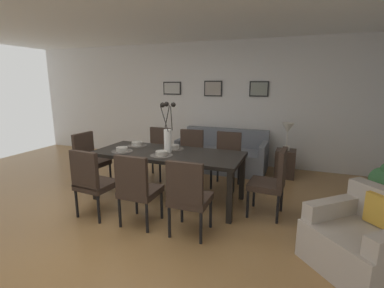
{
  "coord_description": "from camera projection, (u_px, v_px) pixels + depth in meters",
  "views": [
    {
      "loc": [
        1.97,
        -2.68,
        1.75
      ],
      "look_at": [
        0.45,
        1.28,
        0.81
      ],
      "focal_mm": 26.04,
      "sensor_mm": 36.0,
      "label": 1
    }
  ],
  "objects": [
    {
      "name": "dining_chair_far_right",
      "position": [
        190.0,
        153.0,
        4.97
      ],
      "size": [
        0.47,
        0.47,
        0.92
      ],
      "color": "#33261E",
      "rests_on": "ground"
    },
    {
      "name": "potted_plant",
      "position": [
        383.0,
        182.0,
        3.93
      ],
      "size": [
        0.36,
        0.36,
        0.67
      ],
      "color": "silver",
      "rests_on": "ground"
    },
    {
      "name": "framed_picture_center",
      "position": [
        213.0,
        89.0,
        5.99
      ],
      "size": [
        0.4,
        0.03,
        0.33
      ],
      "color": "black"
    },
    {
      "name": "placemat_far_right",
      "position": [
        174.0,
        149.0,
        4.3
      ],
      "size": [
        0.32,
        0.32,
        0.01
      ],
      "primitive_type": "cylinder",
      "color": "#4C4742",
      "rests_on": "dining_table"
    },
    {
      "name": "ceiling_panel",
      "position": [
        131.0,
        6.0,
        3.3
      ],
      "size": [
        9.0,
        7.2,
        0.08
      ],
      "primitive_type": "cube",
      "color": "white"
    },
    {
      "name": "framed_picture_right",
      "position": [
        259.0,
        89.0,
        5.65
      ],
      "size": [
        0.38,
        0.03,
        0.31
      ],
      "color": "black"
    },
    {
      "name": "bowl_near_left",
      "position": [
        122.0,
        149.0,
        4.15
      ],
      "size": [
        0.17,
        0.17,
        0.07
      ],
      "color": "#B2ADA3",
      "rests_on": "dining_table"
    },
    {
      "name": "back_wall_panel",
      "position": [
        205.0,
        103.0,
        6.19
      ],
      "size": [
        9.0,
        0.1,
        2.6
      ],
      "primitive_type": "cube",
      "color": "silver",
      "rests_on": "ground"
    },
    {
      "name": "dining_chair_head_west",
      "position": [
        89.0,
        157.0,
        4.71
      ],
      "size": [
        0.47,
        0.47,
        0.92
      ],
      "color": "#33261E",
      "rests_on": "ground"
    },
    {
      "name": "placemat_near_left",
      "position": [
        122.0,
        151.0,
        4.16
      ],
      "size": [
        0.32,
        0.32,
        0.01
      ],
      "primitive_type": "cylinder",
      "color": "#4C4742",
      "rests_on": "dining_table"
    },
    {
      "name": "placemat_near_right",
      "position": [
        137.0,
        146.0,
        4.53
      ],
      "size": [
        0.32,
        0.32,
        0.01
      ],
      "primitive_type": "cylinder",
      "color": "#4C4742",
      "rests_on": "dining_table"
    },
    {
      "name": "bowl_far_right",
      "position": [
        174.0,
        147.0,
        4.3
      ],
      "size": [
        0.17,
        0.17,
        0.07
      ],
      "color": "#B2ADA3",
      "rests_on": "dining_table"
    },
    {
      "name": "ground_plane",
      "position": [
        123.0,
        224.0,
        3.51
      ],
      "size": [
        9.0,
        9.0,
        0.0
      ],
      "primitive_type": "plane",
      "color": "olive"
    },
    {
      "name": "sofa",
      "position": [
        223.0,
        156.0,
        5.71
      ],
      "size": [
        1.75,
        0.84,
        0.8
      ],
      "color": "slate",
      "rests_on": "ground"
    },
    {
      "name": "side_table",
      "position": [
        285.0,
        163.0,
        5.22
      ],
      "size": [
        0.36,
        0.36,
        0.52
      ],
      "primitive_type": "cube",
      "color": "#33261E",
      "rests_on": "ground"
    },
    {
      "name": "dining_chair_near_right",
      "position": [
        158.0,
        150.0,
        5.19
      ],
      "size": [
        0.46,
        0.46,
        0.92
      ],
      "color": "#33261E",
      "rests_on": "ground"
    },
    {
      "name": "bowl_near_right",
      "position": [
        137.0,
        143.0,
        4.53
      ],
      "size": [
        0.17,
        0.17,
        0.07
      ],
      "color": "#B2ADA3",
      "rests_on": "dining_table"
    },
    {
      "name": "dining_chair_far_left",
      "position": [
        137.0,
        187.0,
        3.37
      ],
      "size": [
        0.44,
        0.44,
        0.92
      ],
      "color": "#33261E",
      "rests_on": "ground"
    },
    {
      "name": "dining_chair_near_left",
      "position": [
        92.0,
        180.0,
        3.61
      ],
      "size": [
        0.47,
        0.47,
        0.92
      ],
      "color": "#33261E",
      "rests_on": "ground"
    },
    {
      "name": "centerpiece_vase",
      "position": [
        168.0,
        133.0,
        4.06
      ],
      "size": [
        0.21,
        0.23,
        0.73
      ],
      "color": "white",
      "rests_on": "dining_table"
    },
    {
      "name": "framed_picture_left",
      "position": [
        172.0,
        88.0,
        6.33
      ],
      "size": [
        0.43,
        0.03,
        0.29
      ],
      "color": "black"
    },
    {
      "name": "table_lamp",
      "position": [
        288.0,
        130.0,
        5.09
      ],
      "size": [
        0.22,
        0.22,
        0.51
      ],
      "color": "beige",
      "rests_on": "side_table"
    },
    {
      "name": "placemat_far_left",
      "position": [
        162.0,
        155.0,
        3.93
      ],
      "size": [
        0.32,
        0.32,
        0.01
      ],
      "primitive_type": "cylinder",
      "color": "#4C4742",
      "rests_on": "dining_table"
    },
    {
      "name": "armchair",
      "position": [
        364.0,
        241.0,
        2.63
      ],
      "size": [
        1.13,
        1.13,
        0.75
      ],
      "color": "#ADA399",
      "rests_on": "ground"
    },
    {
      "name": "dining_table",
      "position": [
        168.0,
        157.0,
        4.13
      ],
      "size": [
        2.2,
        0.92,
        0.74
      ],
      "color": "black",
      "rests_on": "ground"
    },
    {
      "name": "dining_chair_head_east",
      "position": [
        272.0,
        179.0,
        3.64
      ],
      "size": [
        0.47,
        0.47,
        0.92
      ],
      "color": "#33261E",
      "rests_on": "ground"
    },
    {
      "name": "bowl_far_left",
      "position": [
        161.0,
        153.0,
        3.92
      ],
      "size": [
        0.17,
        0.17,
        0.07
      ],
      "color": "#B2ADA3",
      "rests_on": "dining_table"
    },
    {
      "name": "dining_chair_mid_left",
      "position": [
        188.0,
        194.0,
        3.15
      ],
      "size": [
        0.45,
        0.45,
        0.92
      ],
      "color": "#33261E",
      "rests_on": "ground"
    },
    {
      "name": "dining_chair_mid_right",
      "position": [
        227.0,
        157.0,
        4.73
      ],
      "size": [
        0.45,
        0.45,
        0.92
      ],
      "color": "#33261E",
      "rests_on": "ground"
    }
  ]
}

